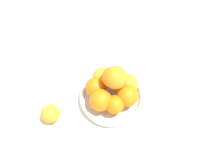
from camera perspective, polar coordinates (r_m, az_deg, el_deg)
name	(u,v)px	position (r m, az deg, el deg)	size (l,w,h in m)	color
ground_plane	(112,99)	(0.87, 0.00, -4.04)	(4.00, 4.00, 0.00)	silver
fruit_bowl	(112,97)	(0.85, 0.00, -3.41)	(0.25, 0.25, 0.04)	silver
orange_pile	(113,86)	(0.79, 0.17, -0.59)	(0.20, 0.20, 0.15)	orange
stray_orange	(51,113)	(0.83, -15.73, -7.42)	(0.07, 0.07, 0.07)	orange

